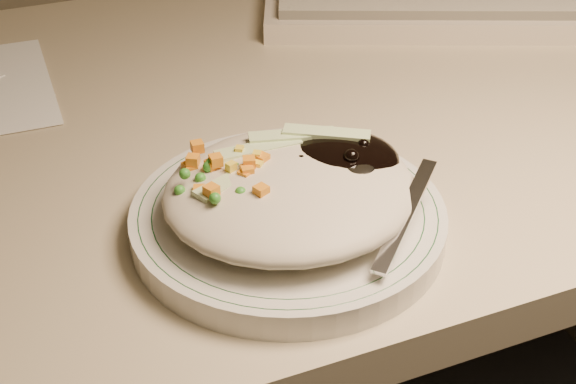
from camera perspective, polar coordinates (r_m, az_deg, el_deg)
name	(u,v)px	position (r m, az deg, el deg)	size (l,w,h in m)	color
desk	(295,248)	(0.93, 0.52, -4.02)	(1.40, 0.70, 0.74)	tan
plate	(288,220)	(0.62, 0.00, -2.00)	(0.24, 0.24, 0.02)	silver
plate_rim	(288,209)	(0.61, 0.00, -1.24)	(0.23, 0.23, 0.00)	#144723
meal	(294,185)	(0.60, 0.41, 0.49)	(0.21, 0.19, 0.05)	#BDB29A
keyboard	(473,3)	(1.03, 12.99, 12.99)	(0.53, 0.36, 0.04)	beige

